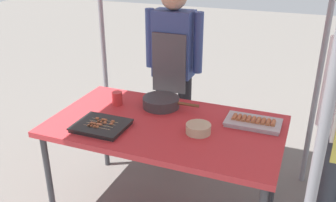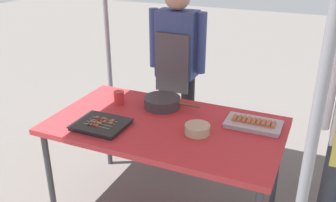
% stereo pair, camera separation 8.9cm
% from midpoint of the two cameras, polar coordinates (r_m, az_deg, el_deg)
% --- Properties ---
extents(stall_table, '(1.60, 0.90, 0.75)m').
position_cam_midpoint_polar(stall_table, '(2.60, -1.39, -4.51)').
color(stall_table, '#C63338').
rests_on(stall_table, ground).
extents(tray_grilled_sausages, '(0.38, 0.22, 0.05)m').
position_cam_midpoint_polar(tray_grilled_sausages, '(2.61, 11.97, -3.21)').
color(tray_grilled_sausages, '#ADADB2').
rests_on(tray_grilled_sausages, stall_table).
extents(tray_meat_skewers, '(0.35, 0.29, 0.04)m').
position_cam_midpoint_polar(tray_meat_skewers, '(2.56, -11.19, -3.73)').
color(tray_meat_skewers, black).
rests_on(tray_meat_skewers, stall_table).
extents(cooking_wok, '(0.44, 0.28, 0.08)m').
position_cam_midpoint_polar(cooking_wok, '(2.81, -1.93, -0.12)').
color(cooking_wok, '#38383A').
rests_on(cooking_wok, stall_table).
extents(condiment_bowl, '(0.17, 0.17, 0.06)m').
position_cam_midpoint_polar(condiment_bowl, '(2.45, 3.63, -4.25)').
color(condiment_bowl, '#BFB28C').
rests_on(condiment_bowl, stall_table).
extents(drink_cup_near_edge, '(0.08, 0.08, 0.10)m').
position_cam_midpoint_polar(drink_cup_near_edge, '(2.88, -8.64, 0.39)').
color(drink_cup_near_edge, red).
rests_on(drink_cup_near_edge, stall_table).
extents(vendor_woman, '(0.52, 0.23, 1.60)m').
position_cam_midpoint_polar(vendor_woman, '(3.27, 0.04, 6.22)').
color(vendor_woman, black).
rests_on(vendor_woman, ground).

